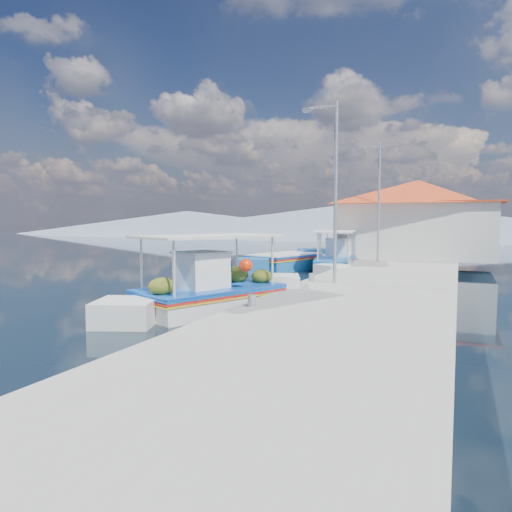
% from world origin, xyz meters
% --- Properties ---
extents(ground, '(160.00, 160.00, 0.00)m').
position_xyz_m(ground, '(0.00, 0.00, 0.00)').
color(ground, black).
rests_on(ground, ground).
extents(quay, '(5.00, 44.00, 0.50)m').
position_xyz_m(quay, '(5.90, 6.00, 0.25)').
color(quay, '#97968E').
rests_on(quay, ground).
extents(bollards, '(0.20, 17.20, 0.30)m').
position_xyz_m(bollards, '(3.80, 5.25, 0.65)').
color(bollards, '#A5A8AD').
rests_on(bollards, quay).
extents(main_caique, '(4.05, 6.74, 2.43)m').
position_xyz_m(main_caique, '(1.84, -1.59, 0.47)').
color(main_caique, silver).
rests_on(main_caique, ground).
extents(caique_green_canopy, '(2.68, 5.94, 2.28)m').
position_xyz_m(caique_green_canopy, '(2.62, 9.76, 0.34)').
color(caique_green_canopy, silver).
rests_on(caique_green_canopy, ground).
extents(caique_blue_hull, '(3.50, 6.85, 1.28)m').
position_xyz_m(caique_blue_hull, '(-0.04, 9.79, 0.35)').
color(caique_blue_hull, '#1B62A4').
rests_on(caique_blue_hull, ground).
extents(caique_far, '(2.45, 6.51, 2.30)m').
position_xyz_m(caique_far, '(2.35, 11.59, 0.43)').
color(caique_far, silver).
rests_on(caique_far, ground).
extents(harbor_building, '(10.49, 10.49, 4.40)m').
position_xyz_m(harbor_building, '(6.20, 15.00, 2.78)').
color(harbor_building, silver).
rests_on(harbor_building, quay).
extents(lamp_post_near, '(1.21, 0.14, 6.00)m').
position_xyz_m(lamp_post_near, '(4.51, 2.00, 3.85)').
color(lamp_post_near, '#A5A8AD').
rests_on(lamp_post_near, quay).
extents(lamp_post_far, '(1.21, 0.14, 6.00)m').
position_xyz_m(lamp_post_far, '(4.51, 11.00, 3.85)').
color(lamp_post_far, '#A5A8AD').
rests_on(lamp_post_far, quay).
extents(mountain_ridge, '(171.40, 96.00, 5.50)m').
position_xyz_m(mountain_ridge, '(6.54, 56.00, 2.04)').
color(mountain_ridge, gray).
rests_on(mountain_ridge, ground).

